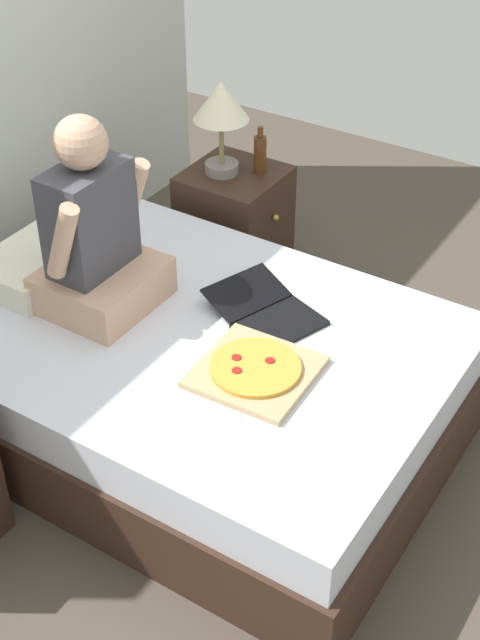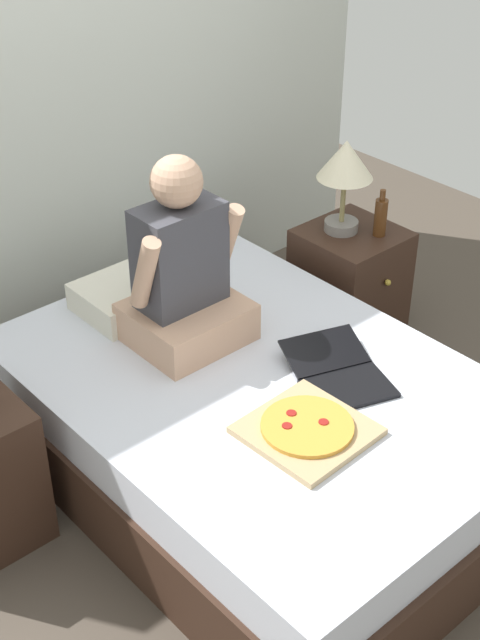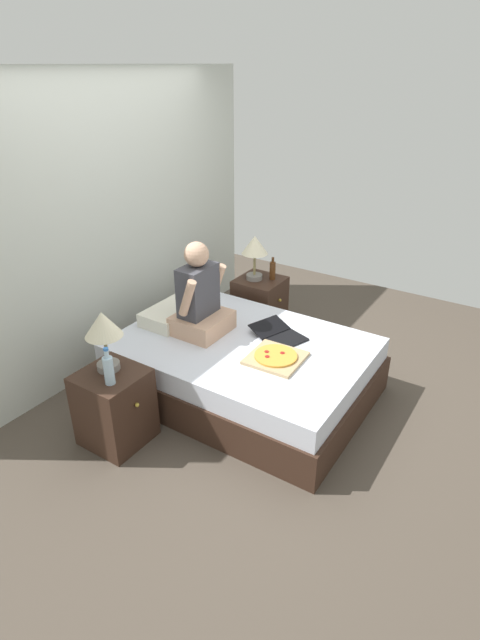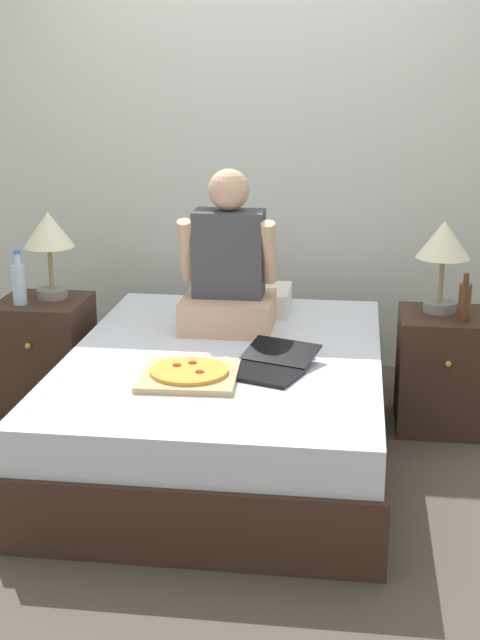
{
  "view_description": "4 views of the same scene",
  "coord_description": "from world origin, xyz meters",
  "px_view_note": "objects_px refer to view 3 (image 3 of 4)",
  "views": [
    {
      "loc": [
        -2.17,
        -1.61,
        2.55
      ],
      "look_at": [
        -0.03,
        -0.25,
        0.65
      ],
      "focal_mm": 50.0,
      "sensor_mm": 36.0,
      "label": 1
    },
    {
      "loc": [
        -1.86,
        -1.99,
        2.53
      ],
      "look_at": [
        -0.13,
        -0.03,
        0.82
      ],
      "focal_mm": 50.0,
      "sensor_mm": 36.0,
      "label": 2
    },
    {
      "loc": [
        -2.97,
        -1.9,
        2.51
      ],
      "look_at": [
        -0.06,
        -0.0,
        0.71
      ],
      "focal_mm": 28.0,
      "sensor_mm": 36.0,
      "label": 3
    },
    {
      "loc": [
        0.57,
        -3.79,
        1.77
      ],
      "look_at": [
        0.07,
        -0.03,
        0.65
      ],
      "focal_mm": 50.0,
      "sensor_mm": 36.0,
      "label": 4
    }
  ],
  "objects_px": {
    "nightstand_left": "(115,407)",
    "lamp_on_right_nightstand": "(255,248)",
    "nightstand_right": "(260,305)",
    "water_bottle": "(109,369)",
    "laptop": "(280,336)",
    "pizza_box": "(276,357)",
    "lamp_on_left_nightstand": "(103,328)",
    "beer_bottle": "(273,270)",
    "person_seated": "(200,300)",
    "bed": "(243,367)"
  },
  "relations": [
    {
      "from": "lamp_on_left_nightstand",
      "to": "water_bottle",
      "type": "relative_size",
      "value": 1.63
    },
    {
      "from": "laptop",
      "to": "nightstand_left",
      "type": "bearing_deg",
      "value": 151.32
    },
    {
      "from": "nightstand_left",
      "to": "water_bottle",
      "type": "height_order",
      "value": "water_bottle"
    },
    {
      "from": "lamp_on_right_nightstand",
      "to": "beer_bottle",
      "type": "xyz_separation_m",
      "value": [
        0.1,
        -0.15,
        -0.23
      ]
    },
    {
      "from": "nightstand_right",
      "to": "pizza_box",
      "type": "xyz_separation_m",
      "value": [
        -1.12,
        -0.81,
        0.22
      ]
    },
    {
      "from": "lamp_on_right_nightstand",
      "to": "person_seated",
      "type": "relative_size",
      "value": 0.58
    },
    {
      "from": "nightstand_left",
      "to": "nightstand_right",
      "type": "height_order",
      "value": "same"
    },
    {
      "from": "water_bottle",
      "to": "laptop",
      "type": "relative_size",
      "value": 0.56
    },
    {
      "from": "lamp_on_right_nightstand",
      "to": "beer_bottle",
      "type": "bearing_deg",
      "value": -56.31
    },
    {
      "from": "nightstand_left",
      "to": "beer_bottle",
      "type": "bearing_deg",
      "value": -2.71
    },
    {
      "from": "beer_bottle",
      "to": "person_seated",
      "type": "height_order",
      "value": "person_seated"
    },
    {
      "from": "bed",
      "to": "lamp_on_left_nightstand",
      "type": "bearing_deg",
      "value": 152.66
    },
    {
      "from": "laptop",
      "to": "pizza_box",
      "type": "xyz_separation_m",
      "value": [
        -0.31,
        -0.13,
        -0.0
      ]
    },
    {
      "from": "pizza_box",
      "to": "lamp_on_left_nightstand",
      "type": "bearing_deg",
      "value": 135.72
    },
    {
      "from": "lamp_on_right_nightstand",
      "to": "laptop",
      "type": "bearing_deg",
      "value": -136.82
    },
    {
      "from": "water_bottle",
      "to": "bed",
      "type": "bearing_deg",
      "value": -18.43
    },
    {
      "from": "laptop",
      "to": "lamp_on_left_nightstand",
      "type": "bearing_deg",
      "value": 148.74
    },
    {
      "from": "bed",
      "to": "person_seated",
      "type": "relative_size",
      "value": 2.59
    },
    {
      "from": "laptop",
      "to": "pizza_box",
      "type": "height_order",
      "value": "laptop"
    },
    {
      "from": "laptop",
      "to": "lamp_on_right_nightstand",
      "type": "bearing_deg",
      "value": 43.18
    },
    {
      "from": "lamp_on_left_nightstand",
      "to": "person_seated",
      "type": "distance_m",
      "value": 0.95
    },
    {
      "from": "nightstand_left",
      "to": "lamp_on_left_nightstand",
      "type": "bearing_deg",
      "value": 51.37
    },
    {
      "from": "nightstand_left",
      "to": "water_bottle",
      "type": "bearing_deg",
      "value": -131.65
    },
    {
      "from": "bed",
      "to": "water_bottle",
      "type": "height_order",
      "value": "water_bottle"
    },
    {
      "from": "nightstand_right",
      "to": "nightstand_left",
      "type": "bearing_deg",
      "value": 180.0
    },
    {
      "from": "nightstand_right",
      "to": "lamp_on_left_nightstand",
      "type": "bearing_deg",
      "value": 178.57
    },
    {
      "from": "lamp_on_left_nightstand",
      "to": "beer_bottle",
      "type": "bearing_deg",
      "value": -4.15
    },
    {
      "from": "nightstand_right",
      "to": "beer_bottle",
      "type": "xyz_separation_m",
      "value": [
        0.07,
        -0.1,
        0.38
      ]
    },
    {
      "from": "beer_bottle",
      "to": "pizza_box",
      "type": "xyz_separation_m",
      "value": [
        -1.19,
        -0.71,
        -0.17
      ]
    },
    {
      "from": "nightstand_right",
      "to": "lamp_on_right_nightstand",
      "type": "height_order",
      "value": "lamp_on_right_nightstand"
    },
    {
      "from": "lamp_on_left_nightstand",
      "to": "beer_bottle",
      "type": "xyz_separation_m",
      "value": [
        2.07,
        -0.15,
        -0.23
      ]
    },
    {
      "from": "water_bottle",
      "to": "nightstand_right",
      "type": "bearing_deg",
      "value": 2.43
    },
    {
      "from": "person_seated",
      "to": "pizza_box",
      "type": "xyz_separation_m",
      "value": [
        -0.06,
        -0.76,
        -0.27
      ]
    },
    {
      "from": "nightstand_right",
      "to": "lamp_on_right_nightstand",
      "type": "distance_m",
      "value": 0.62
    },
    {
      "from": "water_bottle",
      "to": "person_seated",
      "type": "bearing_deg",
      "value": 1.93
    },
    {
      "from": "bed",
      "to": "pizza_box",
      "type": "xyz_separation_m",
      "value": [
        -0.1,
        -0.35,
        0.27
      ]
    },
    {
      "from": "water_bottle",
      "to": "laptop",
      "type": "distance_m",
      "value": 1.45
    },
    {
      "from": "nightstand_left",
      "to": "lamp_on_right_nightstand",
      "type": "xyz_separation_m",
      "value": [
        2.01,
        0.05,
        0.61
      ]
    },
    {
      "from": "beer_bottle",
      "to": "lamp_on_left_nightstand",
      "type": "bearing_deg",
      "value": 175.85
    },
    {
      "from": "nightstand_right",
      "to": "beer_bottle",
      "type": "relative_size",
      "value": 2.51
    },
    {
      "from": "lamp_on_left_nightstand",
      "to": "lamp_on_right_nightstand",
      "type": "distance_m",
      "value": 1.97
    },
    {
      "from": "bed",
      "to": "person_seated",
      "type": "xyz_separation_m",
      "value": [
        -0.04,
        0.4,
        0.53
      ]
    },
    {
      "from": "lamp_on_left_nightstand",
      "to": "lamp_on_right_nightstand",
      "type": "bearing_deg",
      "value": 0.0
    },
    {
      "from": "lamp_on_right_nightstand",
      "to": "pizza_box",
      "type": "distance_m",
      "value": 1.44
    },
    {
      "from": "lamp_on_right_nightstand",
      "to": "nightstand_left",
      "type": "bearing_deg",
      "value": -178.57
    },
    {
      "from": "beer_bottle",
      "to": "person_seated",
      "type": "xyz_separation_m",
      "value": [
        -1.13,
        0.05,
        0.1
      ]
    },
    {
      "from": "bed",
      "to": "beer_bottle",
      "type": "xyz_separation_m",
      "value": [
        1.09,
        0.36,
        0.43
      ]
    },
    {
      "from": "lamp_on_left_nightstand",
      "to": "person_seated",
      "type": "bearing_deg",
      "value": -6.34
    },
    {
      "from": "nightstand_left",
      "to": "pizza_box",
      "type": "relative_size",
      "value": 1.38
    },
    {
      "from": "nightstand_left",
      "to": "lamp_on_right_nightstand",
      "type": "relative_size",
      "value": 1.28
    }
  ]
}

